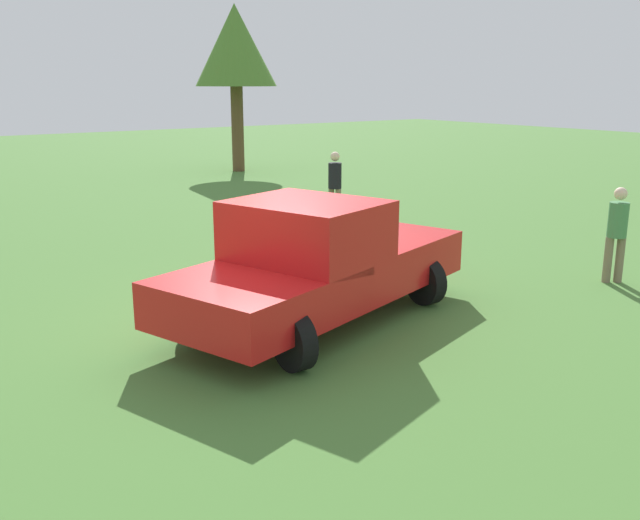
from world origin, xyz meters
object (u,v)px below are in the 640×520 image
person_bystander (617,230)px  tree_far_center (235,47)px  pickup_truck (314,261)px  person_visitor (335,183)px

person_bystander → tree_far_center: tree_far_center is taller
person_bystander → tree_far_center: size_ratio=0.27×
person_bystander → tree_far_center: 17.75m
pickup_truck → person_visitor: (5.80, -4.64, 0.05)m
person_visitor → tree_far_center: bearing=-127.2°
person_bystander → person_visitor: person_visitor is taller
tree_far_center → pickup_truck: bearing=154.6°
person_visitor → tree_far_center: 11.23m
tree_far_center → person_visitor: bearing=163.8°
tree_far_center → person_bystander: bearing=172.6°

